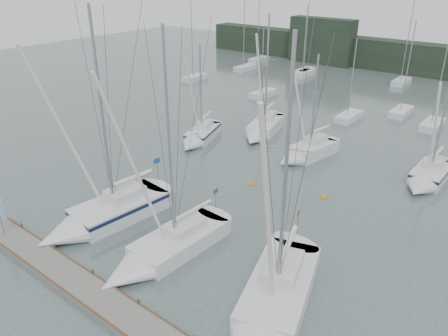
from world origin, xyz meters
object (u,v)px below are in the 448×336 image
object	(u,v)px
sailboat_near_center	(156,255)
sailboat_near_right	(269,316)
buoy_a	(251,185)
sailboat_mid_c	(304,153)
buoy_b	(324,198)
sailboat_mid_d	(427,179)
sailboat_near_left	(97,218)
sailboat_mid_a	(198,137)
sailboat_mid_b	(261,130)

from	to	relation	value
sailboat_near_center	sailboat_near_right	size ratio (longest dim) A/B	0.97
buoy_a	sailboat_mid_c	bearing A→B (deg)	83.35
sailboat_mid_c	buoy_b	xyz separation A→B (m)	(5.01, -5.67, -0.57)
sailboat_mid_c	sailboat_mid_d	distance (m)	10.87
sailboat_near_left	sailboat_near_center	bearing A→B (deg)	3.21
sailboat_mid_a	buoy_a	xyz separation A→B (m)	(9.87, -4.56, -0.54)
sailboat_mid_d	buoy_b	world-z (taller)	sailboat_mid_d
buoy_a	buoy_b	distance (m)	6.15
sailboat_near_center	sailboat_mid_b	bearing A→B (deg)	110.39
sailboat_near_left	sailboat_mid_c	xyz separation A→B (m)	(5.68, 19.44, -0.09)
sailboat_near_right	buoy_a	world-z (taller)	sailboat_near_right
buoy_b	sailboat_mid_b	bearing A→B (deg)	144.32
sailboat_mid_a	sailboat_mid_b	xyz separation A→B (m)	(4.12, 5.60, 0.06)
sailboat_mid_a	sailboat_near_right	bearing A→B (deg)	-59.07
sailboat_mid_d	buoy_b	distance (m)	9.38
sailboat_mid_d	sailboat_near_right	bearing A→B (deg)	-93.67
sailboat_mid_b	buoy_b	world-z (taller)	sailboat_mid_b
sailboat_mid_c	sailboat_mid_d	size ratio (longest dim) A/B	0.94
sailboat_near_right	sailboat_mid_c	distance (m)	21.73
buoy_a	sailboat_mid_b	bearing A→B (deg)	119.51
sailboat_mid_c	buoy_a	bearing A→B (deg)	-86.24
sailboat_mid_a	buoy_b	bearing A→B (deg)	-28.38
buoy_a	sailboat_near_center	bearing A→B (deg)	-83.41
sailboat_near_left	sailboat_near_center	size ratio (longest dim) A/B	1.05
sailboat_near_left	sailboat_mid_d	distance (m)	26.80
sailboat_near_left	buoy_a	bearing A→B (deg)	73.97
sailboat_mid_a	sailboat_mid_c	bearing A→B (deg)	-3.27
sailboat_near_center	sailboat_mid_d	bearing A→B (deg)	67.29
sailboat_mid_a	sailboat_mid_d	size ratio (longest dim) A/B	0.94
sailboat_near_left	sailboat_near_right	distance (m)	14.64
sailboat_near_left	sailboat_mid_b	size ratio (longest dim) A/B	1.20
sailboat_near_left	sailboat_mid_b	xyz separation A→B (m)	(-0.93, 22.12, -0.06)
sailboat_mid_b	sailboat_near_right	bearing A→B (deg)	-70.87
sailboat_mid_d	buoy_b	bearing A→B (deg)	-126.60
sailboat_near_center	buoy_a	bearing A→B (deg)	99.25
sailboat_near_right	sailboat_mid_c	bearing A→B (deg)	96.94
sailboat_near_center	buoy_a	world-z (taller)	sailboat_near_center
buoy_b	buoy_a	bearing A→B (deg)	-162.92
sailboat_mid_d	buoy_b	size ratio (longest dim) A/B	20.97
sailboat_near_center	sailboat_mid_c	world-z (taller)	sailboat_near_center
sailboat_mid_a	sailboat_mid_c	world-z (taller)	sailboat_mid_a
sailboat_near_center	buoy_b	world-z (taller)	sailboat_near_center
sailboat_mid_a	sailboat_mid_d	distance (m)	21.97
sailboat_near_right	sailboat_mid_c	size ratio (longest dim) A/B	1.49
sailboat_mid_c	sailboat_mid_b	bearing A→B (deg)	168.38
sailboat_near_right	buoy_a	bearing A→B (deg)	111.17
sailboat_mid_c	sailboat_mid_d	world-z (taller)	sailboat_mid_d
sailboat_mid_c	buoy_b	size ratio (longest dim) A/B	19.62
sailboat_mid_a	sailboat_mid_b	bearing A→B (deg)	35.15
sailboat_mid_c	buoy_b	bearing A→B (deg)	-38.13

